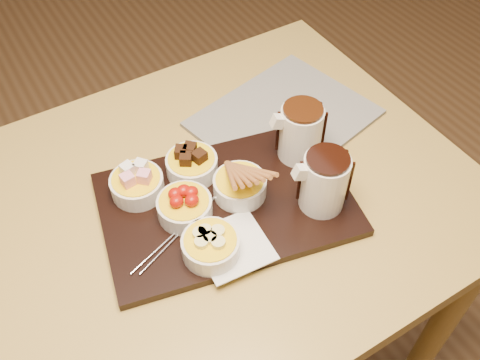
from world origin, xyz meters
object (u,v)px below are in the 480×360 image
bowl_strawberries (185,208)px  pitcher_dark_chocolate (324,182)px  pitcher_milk_chocolate (300,133)px  newspaper (284,118)px  dining_table (170,245)px  serving_board (226,204)px

bowl_strawberries → pitcher_dark_chocolate: 0.25m
bowl_strawberries → pitcher_milk_chocolate: bearing=4.0°
newspaper → bowl_strawberries: bearing=-169.6°
pitcher_dark_chocolate → newspaper: size_ratio=0.32×
dining_table → serving_board: size_ratio=2.61×
bowl_strawberries → pitcher_milk_chocolate: 0.27m
dining_table → pitcher_milk_chocolate: bearing=-2.4°
pitcher_dark_chocolate → newspaper: (0.08, 0.24, -0.07)m
serving_board → newspaper: (0.23, 0.14, -0.00)m
pitcher_dark_chocolate → serving_board: bearing=160.0°
pitcher_dark_chocolate → newspaper: bearing=83.3°
dining_table → serving_board: bearing=-22.0°
dining_table → newspaper: size_ratio=3.38×
pitcher_dark_chocolate → newspaper: pitcher_dark_chocolate is taller
dining_table → pitcher_milk_chocolate: 0.34m
serving_board → pitcher_dark_chocolate: 0.19m
bowl_strawberries → pitcher_milk_chocolate: pitcher_milk_chocolate is taller
serving_board → pitcher_milk_chocolate: bearing=21.8°
pitcher_milk_chocolate → dining_table: bearing=-170.1°
bowl_strawberries → pitcher_dark_chocolate: (0.23, -0.11, 0.04)m
pitcher_milk_chocolate → newspaper: pitcher_milk_chocolate is taller
bowl_strawberries → serving_board: bearing=-8.8°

